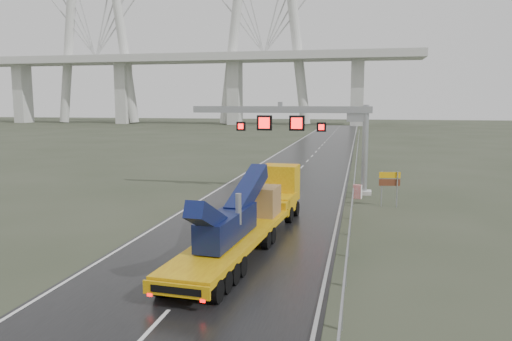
% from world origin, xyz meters
% --- Properties ---
extents(ground, '(400.00, 400.00, 0.00)m').
position_xyz_m(ground, '(0.00, 0.00, 0.00)').
color(ground, '#303827').
rests_on(ground, ground).
extents(road, '(11.00, 200.00, 0.02)m').
position_xyz_m(road, '(0.00, 40.00, 0.01)').
color(road, black).
rests_on(road, ground).
extents(guardrail, '(0.20, 140.00, 1.40)m').
position_xyz_m(guardrail, '(6.10, 30.00, 0.70)').
color(guardrail, gray).
rests_on(guardrail, ground).
extents(sign_gantry, '(14.90, 1.20, 7.42)m').
position_xyz_m(sign_gantry, '(2.10, 17.99, 5.61)').
color(sign_gantry, '#BBBAB5').
rests_on(sign_gantry, ground).
extents(heavy_haul_truck, '(3.71, 17.18, 4.01)m').
position_xyz_m(heavy_haul_truck, '(1.01, 3.25, 1.55)').
color(heavy_haul_truck, yellow).
rests_on(heavy_haul_truck, ground).
extents(exit_sign_pair, '(1.48, 0.30, 2.55)m').
position_xyz_m(exit_sign_pair, '(8.63, 13.38, 1.78)').
color(exit_sign_pair, '#979B9F').
rests_on(exit_sign_pair, ground).
extents(striped_barrier, '(0.70, 0.51, 1.07)m').
position_xyz_m(striped_barrier, '(6.42, 16.09, 0.54)').
color(striped_barrier, red).
rests_on(striped_barrier, ground).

